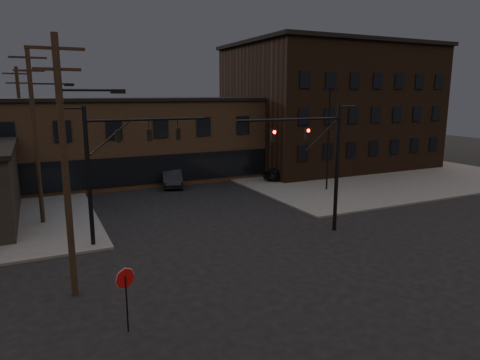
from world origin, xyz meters
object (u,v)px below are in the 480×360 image
parked_car_lot_b (350,165)px  traffic_signal_near (323,156)px  parked_car_lot_a (282,173)px  traffic_signal_far (111,159)px  stop_sign (126,285)px  car_crossing (172,177)px

parked_car_lot_b → traffic_signal_near: bearing=160.5°
traffic_signal_near → parked_car_lot_b: bearing=45.6°
traffic_signal_near → parked_car_lot_a: 17.00m
traffic_signal_far → parked_car_lot_a: size_ratio=2.05×
traffic_signal_far → stop_sign: bearing=-97.3°
traffic_signal_near → traffic_signal_far: size_ratio=1.00×
car_crossing → stop_sign: bearing=-96.3°
traffic_signal_near → car_crossing: traffic_signal_near is taller
traffic_signal_near → car_crossing: bearing=103.9°
stop_sign → car_crossing: bearing=69.6°
stop_sign → traffic_signal_near: bearing=25.9°
traffic_signal_far → stop_sign: 10.55m
stop_sign → parked_car_lot_a: bearing=47.7°
stop_sign → parked_car_lot_b: bearing=37.9°
stop_sign → parked_car_lot_b: (29.61, 23.07, -1.09)m
parked_car_lot_a → parked_car_lot_b: bearing=-88.4°
traffic_signal_far → parked_car_lot_a: bearing=32.4°
stop_sign → parked_car_lot_a: (19.72, 21.70, -1.03)m
traffic_signal_near → car_crossing: size_ratio=1.56×
traffic_signal_far → car_crossing: traffic_signal_far is taller
parked_car_lot_b → car_crossing: bearing=111.9°
parked_car_lot_a → parked_car_lot_b: 9.98m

